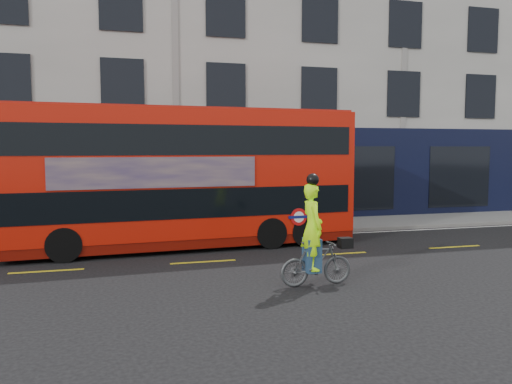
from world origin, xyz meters
name	(u,v)px	position (x,y,z in m)	size (l,w,h in m)	color
ground	(213,275)	(0.00, 0.00, 0.00)	(120.00, 120.00, 0.00)	black
pavement	(182,231)	(0.00, 6.50, 0.06)	(60.00, 3.00, 0.12)	slate
kerb	(187,238)	(0.00, 5.00, 0.07)	(60.00, 0.12, 0.13)	slate
building_terrace	(164,57)	(0.00, 12.94, 7.49)	(50.00, 10.07, 15.00)	#BAB6AF
road_edge_line	(188,241)	(0.00, 4.70, 0.00)	(58.00, 0.10, 0.01)	silver
lane_dashes	(203,262)	(0.00, 1.50, 0.00)	(58.00, 0.12, 0.01)	gold
bus	(185,177)	(-0.21, 3.75, 2.22)	(10.86, 3.04, 4.33)	red
cyclist	(315,247)	(2.06, -1.50, 0.89)	(1.73, 0.72, 2.55)	#494C4E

